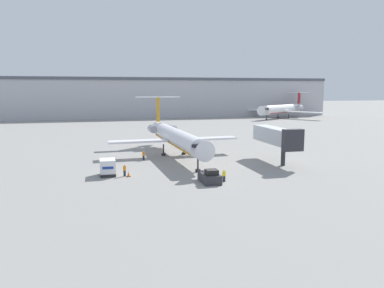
{
  "coord_description": "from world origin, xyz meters",
  "views": [
    {
      "loc": [
        -14.49,
        -45.26,
        12.25
      ],
      "look_at": [
        0.0,
        11.47,
        3.62
      ],
      "focal_mm": 35.0,
      "sensor_mm": 36.0,
      "label": 1
    }
  ],
  "objects": [
    {
      "name": "luggage_cart",
      "position": [
        -13.23,
        8.33,
        1.17
      ],
      "size": [
        2.15,
        2.92,
        2.35
      ],
      "color": "#232326",
      "rests_on": "ground"
    },
    {
      "name": "airplane_main",
      "position": [
        -0.71,
        21.31,
        3.65
      ],
      "size": [
        24.09,
        33.85,
        10.6
      ],
      "color": "white",
      "rests_on": "ground"
    },
    {
      "name": "terminal_building",
      "position": [
        0.0,
        120.0,
        8.6
      ],
      "size": [
        180.0,
        16.8,
        17.14
      ],
      "color": "#B2B2B7",
      "rests_on": "ground"
    },
    {
      "name": "worker_near_tug",
      "position": [
        1.68,
        0.8,
        0.84
      ],
      "size": [
        0.4,
        0.24,
        1.62
      ],
      "color": "#232838",
      "rests_on": "ground"
    },
    {
      "name": "airplane_parked_far_left",
      "position": [
        61.72,
        98.74,
        3.78
      ],
      "size": [
        30.42,
        31.44,
        10.82
      ],
      "color": "white",
      "rests_on": "ground"
    },
    {
      "name": "traffic_cone_left",
      "position": [
        -10.43,
        6.87,
        0.37
      ],
      "size": [
        0.55,
        0.55,
        0.77
      ],
      "color": "black",
      "rests_on": "ground"
    },
    {
      "name": "pushback_tug",
      "position": [
        -0.29,
        0.9,
        0.72
      ],
      "size": [
        2.23,
        4.09,
        1.91
      ],
      "color": "#2D2D33",
      "rests_on": "ground"
    },
    {
      "name": "ground_plane",
      "position": [
        0.0,
        0.0,
        0.0
      ],
      "size": [
        600.0,
        600.0,
        0.0
      ],
      "primitive_type": "plane",
      "color": "gray"
    },
    {
      "name": "worker_by_wing",
      "position": [
        -6.87,
        18.51,
        0.89
      ],
      "size": [
        0.4,
        0.24,
        1.71
      ],
      "color": "#232838",
      "rests_on": "ground"
    },
    {
      "name": "worker_on_apron",
      "position": [
        -10.94,
        7.3,
        0.89
      ],
      "size": [
        0.4,
        0.24,
        1.7
      ],
      "color": "#232838",
      "rests_on": "ground"
    },
    {
      "name": "jet_bridge",
      "position": [
        14.45,
        11.09,
        4.45
      ],
      "size": [
        3.2,
        12.62,
        6.19
      ],
      "color": "#2D2D33",
      "rests_on": "ground"
    }
  ]
}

